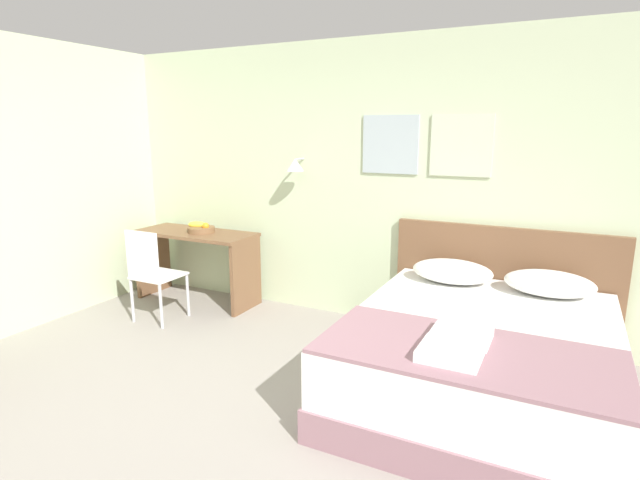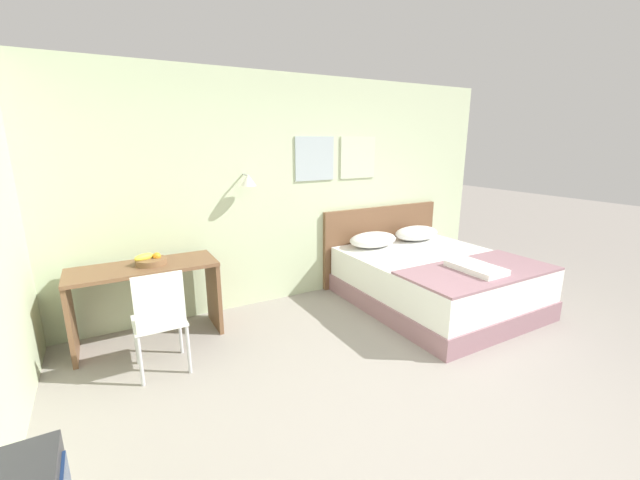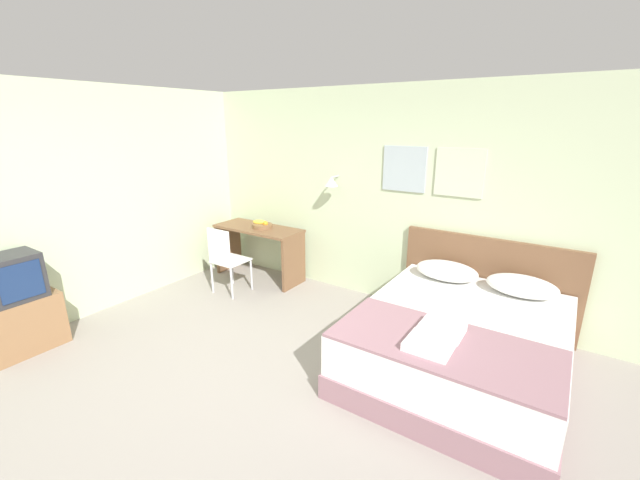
{
  "view_description": "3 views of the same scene",
  "coord_description": "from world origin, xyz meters",
  "px_view_note": "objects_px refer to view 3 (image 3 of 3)",
  "views": [
    {
      "loc": [
        1.84,
        -1.84,
        1.84
      ],
      "look_at": [
        0.19,
        1.45,
        1.02
      ],
      "focal_mm": 28.0,
      "sensor_mm": 36.0,
      "label": 1
    },
    {
      "loc": [
        -1.95,
        -1.67,
        1.92
      ],
      "look_at": [
        -0.05,
        1.71,
        0.93
      ],
      "focal_mm": 22.0,
      "sensor_mm": 36.0,
      "label": 2
    },
    {
      "loc": [
        2.08,
        -1.84,
        2.24
      ],
      "look_at": [
        -0.08,
        1.42,
        1.05
      ],
      "focal_mm": 22.0,
      "sensor_mm": 36.0,
      "label": 3
    }
  ],
  "objects_px": {
    "pillow_left": "(447,271)",
    "folded_towel_near_foot": "(441,329)",
    "desk": "(259,242)",
    "folded_towel_mid_bed": "(429,345)",
    "bed": "(459,344)",
    "headboard": "(486,283)",
    "television": "(12,277)",
    "throw_blanket": "(442,344)",
    "pillow_right": "(522,286)",
    "fruit_bowl": "(262,225)",
    "desk_chair": "(225,256)",
    "tv_stand": "(24,324)"
  },
  "relations": [
    {
      "from": "fruit_bowl",
      "to": "television",
      "type": "distance_m",
      "value": 2.87
    },
    {
      "from": "tv_stand",
      "to": "television",
      "type": "distance_m",
      "value": 0.51
    },
    {
      "from": "headboard",
      "to": "television",
      "type": "bearing_deg",
      "value": -140.65
    },
    {
      "from": "desk_chair",
      "to": "desk",
      "type": "bearing_deg",
      "value": 92.48
    },
    {
      "from": "headboard",
      "to": "desk",
      "type": "xyz_separation_m",
      "value": [
        -3.08,
        -0.31,
        0.03
      ]
    },
    {
      "from": "throw_blanket",
      "to": "pillow_left",
      "type": "bearing_deg",
      "value": 105.39
    },
    {
      "from": "folded_towel_near_foot",
      "to": "folded_towel_mid_bed",
      "type": "relative_size",
      "value": 1.01
    },
    {
      "from": "throw_blanket",
      "to": "pillow_right",
      "type": "bearing_deg",
      "value": 74.61
    },
    {
      "from": "pillow_right",
      "to": "fruit_bowl",
      "type": "relative_size",
      "value": 2.2
    },
    {
      "from": "fruit_bowl",
      "to": "television",
      "type": "height_order",
      "value": "television"
    },
    {
      "from": "bed",
      "to": "folded_towel_mid_bed",
      "type": "height_order",
      "value": "folded_towel_mid_bed"
    },
    {
      "from": "bed",
      "to": "folded_towel_mid_bed",
      "type": "xyz_separation_m",
      "value": [
        -0.06,
        -0.73,
        0.35
      ]
    },
    {
      "from": "tv_stand",
      "to": "pillow_right",
      "type": "bearing_deg",
      "value": 34.02
    },
    {
      "from": "desk",
      "to": "folded_towel_mid_bed",
      "type": "bearing_deg",
      "value": -25.86
    },
    {
      "from": "desk",
      "to": "desk_chair",
      "type": "bearing_deg",
      "value": -87.52
    },
    {
      "from": "desk_chair",
      "to": "headboard",
      "type": "bearing_deg",
      "value": 18.19
    },
    {
      "from": "headboard",
      "to": "pillow_right",
      "type": "height_order",
      "value": "headboard"
    },
    {
      "from": "folded_towel_mid_bed",
      "to": "desk_chair",
      "type": "xyz_separation_m",
      "value": [
        -2.99,
        0.77,
        -0.1
      ]
    },
    {
      "from": "tv_stand",
      "to": "desk",
      "type": "bearing_deg",
      "value": 76.31
    },
    {
      "from": "pillow_right",
      "to": "folded_towel_mid_bed",
      "type": "relative_size",
      "value": 1.98
    },
    {
      "from": "bed",
      "to": "tv_stand",
      "type": "distance_m",
      "value": 4.27
    },
    {
      "from": "folded_towel_near_foot",
      "to": "desk_chair",
      "type": "bearing_deg",
      "value": 170.71
    },
    {
      "from": "desk_chair",
      "to": "tv_stand",
      "type": "xyz_separation_m",
      "value": [
        -0.7,
        -2.07,
        -0.25
      ]
    },
    {
      "from": "fruit_bowl",
      "to": "tv_stand",
      "type": "bearing_deg",
      "value": -104.95
    },
    {
      "from": "pillow_left",
      "to": "desk_chair",
      "type": "height_order",
      "value": "desk_chair"
    },
    {
      "from": "pillow_left",
      "to": "folded_towel_mid_bed",
      "type": "relative_size",
      "value": 1.98
    },
    {
      "from": "headboard",
      "to": "desk",
      "type": "distance_m",
      "value": 3.1
    },
    {
      "from": "fruit_bowl",
      "to": "pillow_left",
      "type": "bearing_deg",
      "value": 0.15
    },
    {
      "from": "headboard",
      "to": "pillow_left",
      "type": "xyz_separation_m",
      "value": [
        -0.37,
        -0.29,
        0.16
      ]
    },
    {
      "from": "bed",
      "to": "folded_towel_near_foot",
      "type": "xyz_separation_m",
      "value": [
        -0.05,
        -0.45,
        0.35
      ]
    },
    {
      "from": "tv_stand",
      "to": "folded_towel_near_foot",
      "type": "bearing_deg",
      "value": 23.17
    },
    {
      "from": "throw_blanket",
      "to": "television",
      "type": "relative_size",
      "value": 3.7
    },
    {
      "from": "bed",
      "to": "television",
      "type": "height_order",
      "value": "television"
    },
    {
      "from": "tv_stand",
      "to": "television",
      "type": "height_order",
      "value": "television"
    },
    {
      "from": "television",
      "to": "bed",
      "type": "bearing_deg",
      "value": 28.42
    },
    {
      "from": "throw_blanket",
      "to": "desk_chair",
      "type": "relative_size",
      "value": 1.83
    },
    {
      "from": "desk",
      "to": "fruit_bowl",
      "type": "distance_m",
      "value": 0.27
    },
    {
      "from": "pillow_left",
      "to": "folded_towel_near_foot",
      "type": "height_order",
      "value": "pillow_left"
    },
    {
      "from": "folded_towel_mid_bed",
      "to": "folded_towel_near_foot",
      "type": "bearing_deg",
      "value": 88.77
    },
    {
      "from": "folded_towel_mid_bed",
      "to": "fruit_bowl",
      "type": "xyz_separation_m",
      "value": [
        -2.95,
        1.48,
        0.17
      ]
    },
    {
      "from": "headboard",
      "to": "pillow_left",
      "type": "height_order",
      "value": "headboard"
    },
    {
      "from": "pillow_right",
      "to": "folded_towel_mid_bed",
      "type": "height_order",
      "value": "pillow_right"
    },
    {
      "from": "folded_towel_mid_bed",
      "to": "desk",
      "type": "distance_m",
      "value": 3.36
    },
    {
      "from": "folded_towel_near_foot",
      "to": "fruit_bowl",
      "type": "distance_m",
      "value": 3.19
    },
    {
      "from": "pillow_left",
      "to": "desk",
      "type": "xyz_separation_m",
      "value": [
        -2.71,
        -0.02,
        -0.13
      ]
    },
    {
      "from": "folded_towel_near_foot",
      "to": "desk",
      "type": "height_order",
      "value": "desk"
    },
    {
      "from": "folded_towel_mid_bed",
      "to": "television",
      "type": "xyz_separation_m",
      "value": [
        -3.69,
        -1.3,
        0.15
      ]
    },
    {
      "from": "pillow_left",
      "to": "fruit_bowl",
      "type": "bearing_deg",
      "value": -179.85
    },
    {
      "from": "headboard",
      "to": "fruit_bowl",
      "type": "xyz_separation_m",
      "value": [
        -3.01,
        -0.3,
        0.29
      ]
    },
    {
      "from": "folded_towel_near_foot",
      "to": "desk_chair",
      "type": "xyz_separation_m",
      "value": [
        -3.0,
        0.49,
        -0.1
      ]
    }
  ]
}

